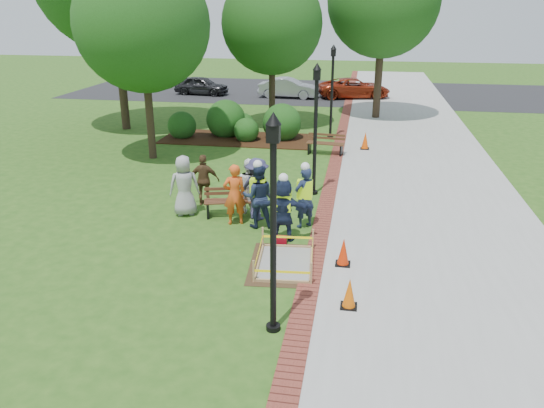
% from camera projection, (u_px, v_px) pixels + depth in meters
% --- Properties ---
extents(ground, '(100.00, 100.00, 0.00)m').
position_uv_depth(ground, '(244.00, 257.00, 13.28)').
color(ground, '#285116').
rests_on(ground, ground).
extents(sidewalk, '(6.00, 60.00, 0.02)m').
position_uv_depth(sidewalk, '(417.00, 158.00, 21.70)').
color(sidewalk, '#9E9E99').
rests_on(sidewalk, ground).
extents(brick_edging, '(0.50, 60.00, 0.03)m').
position_uv_depth(brick_edging, '(337.00, 155.00, 22.21)').
color(brick_edging, maroon).
rests_on(brick_edging, ground).
extents(mulch_bed, '(7.00, 3.00, 0.05)m').
position_uv_depth(mulch_bed, '(238.00, 139.00, 24.81)').
color(mulch_bed, '#381E0F').
rests_on(mulch_bed, ground).
extents(parking_lot, '(36.00, 12.00, 0.01)m').
position_uv_depth(parking_lot, '(326.00, 92.00, 38.16)').
color(parking_lot, black).
rests_on(parking_lot, ground).
extents(wet_concrete_pad, '(1.88, 2.43, 0.55)m').
position_uv_depth(wet_concrete_pad, '(285.00, 256.00, 12.81)').
color(wet_concrete_pad, '#47331E').
rests_on(wet_concrete_pad, ground).
extents(bench_near, '(1.60, 0.88, 0.83)m').
position_uv_depth(bench_near, '(230.00, 207.00, 15.78)').
color(bench_near, brown).
rests_on(bench_near, ground).
extents(bench_far, '(1.60, 0.68, 0.84)m').
position_uv_depth(bench_far, '(325.00, 148.00, 22.22)').
color(bench_far, '#52331C').
rests_on(bench_far, ground).
extents(cone_front, '(0.35, 0.35, 0.68)m').
position_uv_depth(cone_front, '(349.00, 294.00, 10.95)').
color(cone_front, black).
rests_on(cone_front, ground).
extents(cone_back, '(0.36, 0.36, 0.71)m').
position_uv_depth(cone_back, '(343.00, 252.00, 12.74)').
color(cone_back, black).
rests_on(cone_back, ground).
extents(cone_far, '(0.39, 0.39, 0.76)m').
position_uv_depth(cone_far, '(365.00, 141.00, 22.96)').
color(cone_far, black).
rests_on(cone_far, ground).
extents(toolbox, '(0.40, 0.25, 0.19)m').
position_uv_depth(toolbox, '(280.00, 240.00, 14.00)').
color(toolbox, maroon).
rests_on(toolbox, ground).
extents(lamp_near, '(0.28, 0.28, 4.26)m').
position_uv_depth(lamp_near, '(273.00, 211.00, 9.44)').
color(lamp_near, black).
rests_on(lamp_near, ground).
extents(lamp_mid, '(0.28, 0.28, 4.26)m').
position_uv_depth(lamp_mid, '(316.00, 120.00, 16.81)').
color(lamp_mid, black).
rests_on(lamp_mid, ground).
extents(lamp_far, '(0.28, 0.28, 4.26)m').
position_uv_depth(lamp_far, '(332.00, 85.00, 24.19)').
color(lamp_far, black).
rests_on(lamp_far, ground).
extents(tree_left, '(5.12, 5.12, 7.79)m').
position_uv_depth(tree_left, '(142.00, 24.00, 19.98)').
color(tree_left, '#3D2D1E').
rests_on(tree_left, ground).
extents(tree_back, '(4.90, 4.90, 7.51)m').
position_uv_depth(tree_back, '(272.00, 23.00, 25.64)').
color(tree_back, '#3D2D1E').
rests_on(tree_back, ground).
extents(tree_right, '(5.83, 5.83, 9.02)m').
position_uv_depth(tree_right, '(384.00, 1.00, 27.40)').
color(tree_right, '#3D2D1E').
rests_on(tree_right, ground).
extents(shrub_a, '(1.34, 1.34, 1.34)m').
position_uv_depth(shrub_a, '(183.00, 138.00, 25.11)').
color(shrub_a, '#1C4112').
rests_on(shrub_a, ground).
extents(shrub_b, '(1.86, 1.86, 1.86)m').
position_uv_depth(shrub_b, '(226.00, 136.00, 25.47)').
color(shrub_b, '#1C4112').
rests_on(shrub_b, ground).
extents(shrub_c, '(1.16, 1.16, 1.16)m').
position_uv_depth(shrub_c, '(246.00, 141.00, 24.50)').
color(shrub_c, '#1C4112').
rests_on(shrub_c, ground).
extents(shrub_d, '(1.79, 1.79, 1.79)m').
position_uv_depth(shrub_d, '(282.00, 139.00, 24.85)').
color(shrub_d, '#1C4112').
rests_on(shrub_d, ground).
extents(shrub_e, '(1.14, 1.14, 1.14)m').
position_uv_depth(shrub_e, '(243.00, 135.00, 25.68)').
color(shrub_e, '#1C4112').
rests_on(shrub_e, ground).
extents(casual_person_a, '(0.68, 0.56, 1.82)m').
position_uv_depth(casual_person_a, '(184.00, 186.00, 15.63)').
color(casual_person_a, '#989898').
rests_on(casual_person_a, ground).
extents(casual_person_b, '(0.67, 0.56, 1.77)m').
position_uv_depth(casual_person_b, '(235.00, 195.00, 14.98)').
color(casual_person_b, '#EA531B').
rests_on(casual_person_b, ground).
extents(casual_person_c, '(0.64, 0.59, 1.69)m').
position_uv_depth(casual_person_c, '(250.00, 186.00, 15.79)').
color(casual_person_c, white).
rests_on(casual_person_c, ground).
extents(casual_person_d, '(0.55, 0.38, 1.61)m').
position_uv_depth(casual_person_d, '(204.00, 180.00, 16.46)').
color(casual_person_d, brown).
rests_on(casual_person_d, ground).
extents(casual_person_e, '(0.70, 0.60, 1.84)m').
position_uv_depth(casual_person_e, '(257.00, 189.00, 15.32)').
color(casual_person_e, '#343257').
rests_on(casual_person_e, ground).
extents(hivis_worker_a, '(0.56, 0.36, 1.86)m').
position_uv_depth(hivis_worker_a, '(283.00, 207.00, 13.94)').
color(hivis_worker_a, '#16233B').
rests_on(hivis_worker_a, ground).
extents(hivis_worker_b, '(0.66, 0.64, 1.90)m').
position_uv_depth(hivis_worker_b, '(305.00, 195.00, 14.75)').
color(hivis_worker_b, '#1B2E48').
rests_on(hivis_worker_b, ground).
extents(hivis_worker_c, '(0.65, 0.49, 1.96)m').
position_uv_depth(hivis_worker_c, '(258.00, 194.00, 14.76)').
color(hivis_worker_c, '#1B2E47').
rests_on(hivis_worker_c, ground).
extents(parked_car_a, '(2.34, 4.43, 1.38)m').
position_uv_depth(parked_car_a, '(202.00, 95.00, 37.01)').
color(parked_car_a, black).
rests_on(parked_car_a, ground).
extents(parked_car_b, '(2.16, 4.49, 1.43)m').
position_uv_depth(parked_car_b, '(288.00, 98.00, 35.77)').
color(parked_car_b, '#97979C').
rests_on(parked_car_b, ground).
extents(parked_car_c, '(2.82, 4.69, 1.43)m').
position_uv_depth(parked_car_c, '(354.00, 98.00, 35.74)').
color(parked_car_c, '#992B13').
rests_on(parked_car_c, ground).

